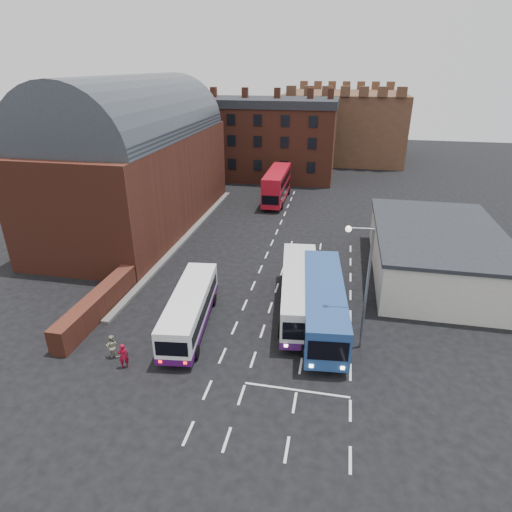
% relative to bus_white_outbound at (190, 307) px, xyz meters
% --- Properties ---
extents(ground, '(180.00, 180.00, 0.00)m').
position_rel_bus_white_outbound_xyz_m(ground, '(3.05, -1.95, -1.58)').
color(ground, black).
extents(railway_station, '(12.00, 28.00, 16.00)m').
position_rel_bus_white_outbound_xyz_m(railway_station, '(-12.45, 19.05, 6.06)').
color(railway_station, '#602B1E').
rests_on(railway_station, ground).
extents(forecourt_wall, '(1.20, 10.00, 1.80)m').
position_rel_bus_white_outbound_xyz_m(forecourt_wall, '(-7.15, 0.05, -0.68)').
color(forecourt_wall, '#602B1E').
rests_on(forecourt_wall, ground).
extents(cream_building, '(10.40, 16.40, 4.25)m').
position_rel_bus_white_outbound_xyz_m(cream_building, '(18.05, 12.05, 0.58)').
color(cream_building, beige).
rests_on(cream_building, ground).
extents(brick_terrace, '(22.00, 10.00, 11.00)m').
position_rel_bus_white_outbound_xyz_m(brick_terrace, '(-2.95, 44.05, 3.92)').
color(brick_terrace, brown).
rests_on(brick_terrace, ground).
extents(castle_keep, '(22.00, 22.00, 12.00)m').
position_rel_bus_white_outbound_xyz_m(castle_keep, '(9.05, 64.05, 4.42)').
color(castle_keep, brown).
rests_on(castle_keep, ground).
extents(bus_white_outbound, '(3.41, 9.99, 2.67)m').
position_rel_bus_white_outbound_xyz_m(bus_white_outbound, '(0.00, 0.00, 0.00)').
color(bus_white_outbound, white).
rests_on(bus_white_outbound, ground).
extents(bus_white_inbound, '(3.88, 11.54, 3.09)m').
position_rel_bus_white_outbound_xyz_m(bus_white_inbound, '(7.23, 3.68, 0.25)').
color(bus_white_inbound, silver).
rests_on(bus_white_inbound, ground).
extents(bus_blue, '(3.83, 11.88, 3.18)m').
position_rel_bus_white_outbound_xyz_m(bus_blue, '(9.05, 2.14, 0.30)').
color(bus_blue, navy).
rests_on(bus_blue, ground).
extents(bus_red_double, '(2.69, 10.51, 4.20)m').
position_rel_bus_white_outbound_xyz_m(bus_red_double, '(1.24, 30.95, 0.65)').
color(bus_red_double, red).
rests_on(bus_red_double, ground).
extents(street_lamp, '(1.71, 0.41, 8.41)m').
position_rel_bus_white_outbound_xyz_m(street_lamp, '(11.36, -0.10, 3.50)').
color(street_lamp, slate).
rests_on(street_lamp, ground).
extents(pedestrian_red, '(0.74, 0.66, 1.69)m').
position_rel_bus_white_outbound_xyz_m(pedestrian_red, '(-2.51, -5.01, -0.73)').
color(pedestrian_red, maroon).
rests_on(pedestrian_red, ground).
extents(pedestrian_beige, '(0.82, 0.67, 1.58)m').
position_rel_bus_white_outbound_xyz_m(pedestrian_beige, '(-3.70, -4.20, -0.79)').
color(pedestrian_beige, tan).
rests_on(pedestrian_beige, ground).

